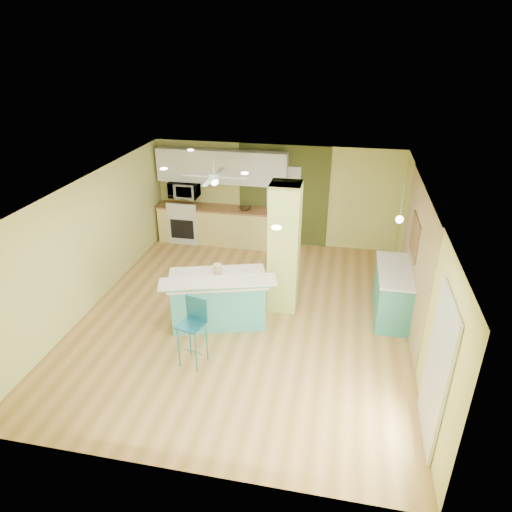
# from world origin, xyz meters

# --- Properties ---
(floor) EXTENTS (6.00, 7.00, 0.01)m
(floor) POSITION_xyz_m (0.00, 0.00, -0.01)
(floor) COLOR #A27838
(floor) RESTS_ON ground
(ceiling) EXTENTS (6.00, 7.00, 0.01)m
(ceiling) POSITION_xyz_m (0.00, 0.00, 2.50)
(ceiling) COLOR white
(ceiling) RESTS_ON wall_back
(wall_back) EXTENTS (6.00, 0.01, 2.50)m
(wall_back) POSITION_xyz_m (0.00, 3.50, 1.25)
(wall_back) COLOR #CFCF6F
(wall_back) RESTS_ON floor
(wall_front) EXTENTS (6.00, 0.01, 2.50)m
(wall_front) POSITION_xyz_m (0.00, -3.50, 1.25)
(wall_front) COLOR #CFCF6F
(wall_front) RESTS_ON floor
(wall_left) EXTENTS (0.01, 7.00, 2.50)m
(wall_left) POSITION_xyz_m (-3.00, 0.00, 1.25)
(wall_left) COLOR #CFCF6F
(wall_left) RESTS_ON floor
(wall_right) EXTENTS (0.01, 7.00, 2.50)m
(wall_right) POSITION_xyz_m (3.00, 0.00, 1.25)
(wall_right) COLOR #CFCF6F
(wall_right) RESTS_ON floor
(wood_panel) EXTENTS (0.02, 3.40, 2.50)m
(wood_panel) POSITION_xyz_m (2.99, 0.60, 1.25)
(wood_panel) COLOR #9B8159
(wood_panel) RESTS_ON floor
(olive_accent) EXTENTS (2.20, 0.02, 2.50)m
(olive_accent) POSITION_xyz_m (0.20, 3.49, 1.25)
(olive_accent) COLOR #474F1F
(olive_accent) RESTS_ON floor
(interior_door) EXTENTS (0.82, 0.05, 2.00)m
(interior_door) POSITION_xyz_m (0.20, 3.46, 1.00)
(interior_door) COLOR silver
(interior_door) RESTS_ON floor
(french_door) EXTENTS (0.04, 1.08, 2.10)m
(french_door) POSITION_xyz_m (2.97, -2.30, 1.05)
(french_door) COLOR silver
(french_door) RESTS_ON floor
(column) EXTENTS (0.55, 0.55, 2.50)m
(column) POSITION_xyz_m (0.65, 0.50, 1.25)
(column) COLOR #AFC45A
(column) RESTS_ON floor
(kitchen_run) EXTENTS (3.25, 0.63, 0.94)m
(kitchen_run) POSITION_xyz_m (-1.30, 3.20, 0.47)
(kitchen_run) COLOR #E7D679
(kitchen_run) RESTS_ON floor
(stove) EXTENTS (0.76, 0.66, 1.08)m
(stove) POSITION_xyz_m (-2.25, 3.19, 0.46)
(stove) COLOR silver
(stove) RESTS_ON floor
(upper_cabinets) EXTENTS (3.20, 0.34, 0.80)m
(upper_cabinets) POSITION_xyz_m (-1.30, 3.32, 1.95)
(upper_cabinets) COLOR white
(upper_cabinets) RESTS_ON wall_back
(microwave) EXTENTS (0.70, 0.48, 0.39)m
(microwave) POSITION_xyz_m (-2.25, 3.20, 1.35)
(microwave) COLOR silver
(microwave) RESTS_ON wall_back
(ceiling_fan) EXTENTS (1.41, 1.41, 0.61)m
(ceiling_fan) POSITION_xyz_m (-1.10, 2.00, 2.08)
(ceiling_fan) COLOR white
(ceiling_fan) RESTS_ON ceiling
(pendant_lamp) EXTENTS (0.14, 0.14, 0.69)m
(pendant_lamp) POSITION_xyz_m (2.65, 0.75, 1.88)
(pendant_lamp) COLOR white
(pendant_lamp) RESTS_ON ceiling
(wall_decor) EXTENTS (0.03, 0.90, 0.70)m
(wall_decor) POSITION_xyz_m (2.96, 0.80, 1.55)
(wall_decor) COLOR brown
(wall_decor) RESTS_ON wood_panel
(peninsula) EXTENTS (2.09, 1.55, 1.06)m
(peninsula) POSITION_xyz_m (-0.43, -0.26, 0.49)
(peninsula) COLOR teal
(peninsula) RESTS_ON floor
(bar_stool) EXTENTS (0.47, 0.47, 1.16)m
(bar_stool) POSITION_xyz_m (-0.49, -1.44, 0.77)
(bar_stool) COLOR #1E6E88
(bar_stool) RESTS_ON floor
(side_counter) EXTENTS (0.64, 1.51, 0.97)m
(side_counter) POSITION_xyz_m (2.70, 0.59, 0.49)
(side_counter) COLOR teal
(side_counter) RESTS_ON floor
(fruit_bowl) EXTENTS (0.35, 0.35, 0.07)m
(fruit_bowl) POSITION_xyz_m (-0.69, 3.17, 0.98)
(fruit_bowl) COLOR #372716
(fruit_bowl) RESTS_ON kitchen_run
(canister) EXTENTS (0.16, 0.16, 0.17)m
(canister) POSITION_xyz_m (-0.47, -0.09, 1.01)
(canister) COLOR gold
(canister) RESTS_ON peninsula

